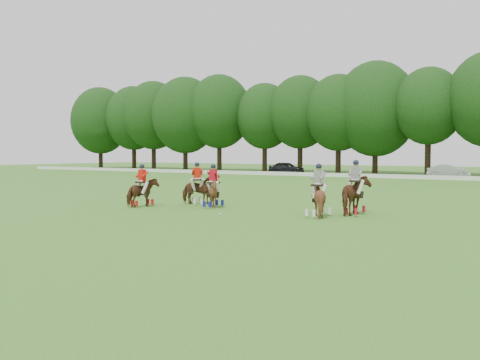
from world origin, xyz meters
The scene contains 11 objects.
ground centered at (0.00, 0.00, 0.00)m, with size 180.00×180.00×0.00m, color #386F1F.
tree_line centered at (0.26, 48.05, 8.23)m, with size 117.98×14.32×14.75m.
boundary_rail centered at (0.00, 38.00, 0.22)m, with size 120.00×0.10×0.44m, color white.
car_left centered at (-16.16, 42.50, 0.77)m, with size 1.83×4.54×1.55m, color black.
car_mid centered at (3.46, 42.50, 0.72)m, with size 1.53×4.39×1.45m, color #A4A5AA.
polo_red_a centered at (-3.13, 2.13, 0.77)m, with size 1.09×1.78×2.17m.
polo_red_b centered at (-1.45, 4.52, 0.79)m, with size 1.98×1.97×2.24m.
polo_red_c centered at (0.18, 3.71, 0.77)m, with size 1.19×1.33×2.17m.
polo_stripe_a centered at (7.22, 4.63, 0.89)m, with size 1.30×2.11×2.42m.
polo_stripe_b centered at (6.16, 3.07, 0.82)m, with size 1.52×1.64×2.28m.
polo_ball centered at (2.26, 1.29, 0.04)m, with size 0.09×0.09×0.09m, color white.
Camera 1 is at (15.64, -17.86, 2.77)m, focal length 40.00 mm.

